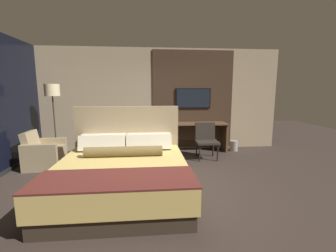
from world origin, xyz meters
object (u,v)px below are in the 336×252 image
Objects in this scene: waste_bin at (234,146)px; armchair_by_window at (44,154)px; desk_chair at (206,138)px; vase_tall at (170,116)px; desk at (194,132)px; floor_lamp at (52,96)px; bed at (123,172)px; tv at (193,98)px.

armchair_by_window is at bearing -168.82° from waste_bin.
desk_chair is 2.14× the size of vase_tall.
desk is 3.70m from armchair_by_window.
waste_bin is (0.94, 0.57, -0.37)m from desk_chair.
floor_lamp is at bearing -5.07° from armchair_by_window.
desk is 2.01× the size of desk_chair.
desk_chair is (1.84, 1.78, 0.16)m from bed.
floor_lamp is (-3.67, 0.27, 1.02)m from desk_chair.
tv is 0.86m from vase_tall.
bed is at bearing -112.75° from vase_tall.
desk is 0.69m from desk_chair.
desk is at bearing 174.48° from waste_bin.
bed is at bearing -139.80° from waste_bin.
vase_tall is (-0.68, -0.28, -0.46)m from tv.
floor_lamp is at bearing -176.34° from waste_bin.
desk_chair is 1.16m from waste_bin.
waste_bin is (1.10, -0.33, -1.30)m from tv.
desk is 1.17m from waste_bin.
floor_lamp is (-3.52, -0.40, 1.00)m from desk.
desk_chair is 1.14m from vase_tall.
bed reaches higher than vase_tall.
tv is at bearing 90.00° from desk.
vase_tall reaches higher than armchair_by_window.
armchair_by_window is at bearing 142.30° from bed.
armchair_by_window is 3.11m from vase_tall.
bed is at bearing -48.34° from floor_lamp.
desk_chair is at bearing -4.28° from floor_lamp.
bed is at bearing -130.36° from armchair_by_window.
bed is 7.85× the size of waste_bin.
floor_lamp reaches higher than desk_chair.
armchair_by_window is at bearing -160.56° from tv.
tv reaches higher than armchair_by_window.
desk reaches higher than waste_bin.
desk_chair is at bearing -77.11° from desk.
bed is 2.35m from armchair_by_window.
armchair_by_window is (-1.86, 1.44, -0.07)m from bed.
armchair_by_window is (-3.54, -1.25, -1.17)m from tv.
waste_bin is at bearing -1.82° from vase_tall.
vase_tall is at bearing 144.50° from desk_chair.
tv reaches higher than bed.
desk is at bearing 104.41° from desk_chair.
floor_lamp is 4.83m from waste_bin.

